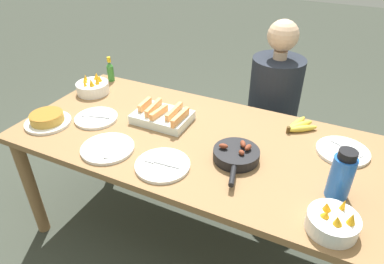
{
  "coord_description": "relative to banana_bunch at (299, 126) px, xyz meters",
  "views": [
    {
      "loc": [
        0.64,
        -1.31,
        1.7
      ],
      "look_at": [
        0.0,
        0.0,
        0.75
      ],
      "focal_mm": 32.0,
      "sensor_mm": 36.0,
      "label": 1
    }
  ],
  "objects": [
    {
      "name": "fruit_bowl_citrus",
      "position": [
        -1.26,
        -0.14,
        0.02
      ],
      "size": [
        0.2,
        0.2,
        0.12
      ],
      "color": "white",
      "rests_on": "dining_table"
    },
    {
      "name": "ground_plane",
      "position": [
        -0.48,
        -0.32,
        -0.74
      ],
      "size": [
        14.0,
        14.0,
        0.0
      ],
      "primitive_type": "plane",
      "color": "#383D33"
    },
    {
      "name": "banana_bunch",
      "position": [
        0.0,
        0.0,
        0.0
      ],
      "size": [
        0.16,
        0.2,
        0.04
      ],
      "color": "gold",
      "rests_on": "dining_table"
    },
    {
      "name": "fruit_bowl_mango",
      "position": [
        0.24,
        -0.64,
        0.02
      ],
      "size": [
        0.19,
        0.19,
        0.12
      ],
      "color": "white",
      "rests_on": "dining_table"
    },
    {
      "name": "empty_plate_far_right",
      "position": [
        -0.8,
        -0.6,
        -0.01
      ],
      "size": [
        0.26,
        0.26,
        0.02
      ],
      "color": "white",
      "rests_on": "dining_table"
    },
    {
      "name": "melon_tray",
      "position": [
        -0.69,
        -0.25,
        0.02
      ],
      "size": [
        0.3,
        0.21,
        0.09
      ],
      "color": "silver",
      "rests_on": "dining_table"
    },
    {
      "name": "dining_table",
      "position": [
        -0.48,
        -0.32,
        -0.1
      ],
      "size": [
        1.84,
        0.89,
        0.72
      ],
      "color": "olive",
      "rests_on": "ground_plane"
    },
    {
      "name": "water_bottle",
      "position": [
        0.24,
        -0.45,
        0.09
      ],
      "size": [
        0.09,
        0.09,
        0.22
      ],
      "color": "blue",
      "rests_on": "dining_table"
    },
    {
      "name": "person_figure",
      "position": [
        -0.23,
        0.4,
        -0.26
      ],
      "size": [
        0.36,
        0.36,
        1.17
      ],
      "color": "black",
      "rests_on": "ground_plane"
    },
    {
      "name": "hot_sauce_bottle",
      "position": [
        -1.28,
        0.06,
        0.06
      ],
      "size": [
        0.04,
        0.04,
        0.17
      ],
      "color": "#337F2D",
      "rests_on": "dining_table"
    },
    {
      "name": "empty_plate_far_left",
      "position": [
        -1.03,
        -0.39,
        -0.01
      ],
      "size": [
        0.23,
        0.23,
        0.02
      ],
      "color": "white",
      "rests_on": "dining_table"
    },
    {
      "name": "frittata_plate_center",
      "position": [
        -1.24,
        -0.54,
        0.01
      ],
      "size": [
        0.24,
        0.24,
        0.06
      ],
      "color": "white",
      "rests_on": "dining_table"
    },
    {
      "name": "skillet",
      "position": [
        -0.21,
        -0.4,
        0.01
      ],
      "size": [
        0.22,
        0.33,
        0.08
      ],
      "rotation": [
        0.0,
        0.0,
        4.96
      ],
      "color": "black",
      "rests_on": "dining_table"
    },
    {
      "name": "empty_plate_mid_edge",
      "position": [
        -0.49,
        -0.59,
        -0.01
      ],
      "size": [
        0.25,
        0.25,
        0.02
      ],
      "color": "white",
      "rests_on": "dining_table"
    },
    {
      "name": "empty_plate_near_front",
      "position": [
        0.23,
        -0.12,
        -0.01
      ],
      "size": [
        0.25,
        0.25,
        0.02
      ],
      "color": "white",
      "rests_on": "dining_table"
    }
  ]
}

